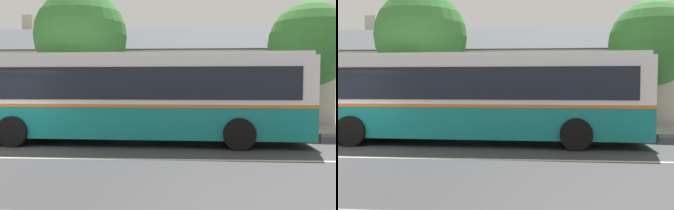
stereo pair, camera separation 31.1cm
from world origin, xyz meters
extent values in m
cube|color=gray|center=(0.00, 6.00, 0.07)|extent=(60.00, 3.00, 0.15)
cube|color=beige|center=(1.58, 13.46, 1.86)|extent=(22.92, 9.22, 3.72)
cube|color=#4C5156|center=(1.58, 11.15, 4.57)|extent=(23.52, 4.67, 1.85)
cube|color=#4C5156|center=(1.58, 15.76, 4.57)|extent=(23.52, 4.67, 1.85)
cube|color=beige|center=(-4.72, 14.38, 5.92)|extent=(0.70, 0.70, 1.20)
cube|color=black|center=(1.58, 8.81, 2.05)|extent=(1.10, 0.06, 1.30)
cube|color=black|center=(9.60, 8.81, 2.05)|extent=(1.10, 0.06, 1.30)
cube|color=#4C3323|center=(5.02, 8.81, 1.05)|extent=(1.00, 0.06, 2.10)
cube|color=#147F7A|center=(3.62, 2.90, 0.79)|extent=(12.47, 2.88, 1.03)
cube|color=orange|center=(3.62, 2.90, 1.35)|extent=(12.49, 2.90, 0.10)
cube|color=white|center=(3.62, 2.90, 2.16)|extent=(12.47, 2.88, 1.52)
cube|color=white|center=(3.62, 2.90, 2.98)|extent=(12.22, 2.74, 0.12)
cube|color=black|center=(3.66, 4.16, 2.06)|extent=(11.40, 0.38, 1.02)
cube|color=black|center=(3.58, 1.64, 2.06)|extent=(11.40, 0.38, 1.02)
cube|color=black|center=(9.84, 2.71, 2.06)|extent=(0.11, 2.20, 1.02)
cube|color=black|center=(9.84, 2.71, 2.78)|extent=(0.09, 1.75, 0.24)
cube|color=black|center=(9.86, 2.71, 0.40)|extent=(0.16, 2.50, 0.28)
cube|color=#192D99|center=(2.11, 4.22, 0.79)|extent=(3.47, 0.14, 0.72)
cube|color=black|center=(8.49, 4.02, 1.42)|extent=(0.90, 0.06, 2.30)
cylinder|color=black|center=(7.50, 4.03, 0.50)|extent=(1.01, 0.31, 1.00)
cylinder|color=black|center=(7.42, 1.53, 0.50)|extent=(1.01, 0.31, 1.00)
cylinder|color=black|center=(0.25, 4.25, 0.50)|extent=(1.01, 0.31, 1.00)
cylinder|color=black|center=(0.17, 1.75, 0.50)|extent=(1.01, 0.31, 1.00)
cube|color=brown|center=(1.30, 5.88, 0.60)|extent=(1.66, 0.10, 0.04)
cube|color=brown|center=(1.30, 5.74, 0.60)|extent=(1.66, 0.10, 0.04)
cube|color=brown|center=(1.30, 5.60, 0.60)|extent=(1.66, 0.10, 0.04)
cube|color=brown|center=(1.30, 5.47, 0.90)|extent=(1.66, 0.04, 0.10)
cube|color=brown|center=(1.30, 5.47, 1.04)|extent=(1.66, 0.04, 0.10)
cube|color=black|center=(1.96, 5.74, 0.38)|extent=(0.08, 0.43, 0.45)
cube|color=black|center=(0.63, 5.74, 0.38)|extent=(0.08, 0.43, 0.45)
cylinder|color=#4C3828|center=(11.27, 7.16, 1.29)|extent=(0.32, 0.32, 2.59)
sphere|color=#387A33|center=(11.27, 7.16, 3.81)|extent=(3.75, 3.75, 3.75)
cylinder|color=#4C3828|center=(0.92, 7.00, 1.42)|extent=(0.40, 0.40, 2.85)
sphere|color=#387A33|center=(0.92, 7.00, 4.21)|extent=(4.19, 4.19, 4.19)
cylinder|color=gray|center=(10.37, 5.00, 1.35)|extent=(0.07, 0.07, 2.40)
cube|color=#1959A5|center=(10.37, 4.98, 2.30)|extent=(0.36, 0.03, 0.48)
camera|label=1|loc=(5.91, -9.96, 2.05)|focal=40.00mm
camera|label=2|loc=(6.22, -9.94, 2.05)|focal=40.00mm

